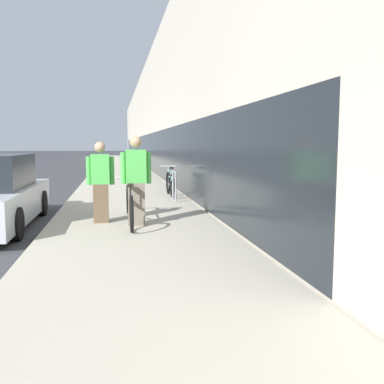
{
  "coord_description": "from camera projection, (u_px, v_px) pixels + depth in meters",
  "views": [
    {
      "loc": [
        4.75,
        -6.33,
        1.71
      ],
      "look_at": [
        7.95,
        11.38,
        -0.31
      ],
      "focal_mm": 40.0,
      "sensor_mm": 36.0,
      "label": 1
    }
  ],
  "objects": [
    {
      "name": "person_bystander",
      "position": [
        101.0,
        182.0,
        8.63
      ],
      "size": [
        0.56,
        0.22,
        1.64
      ],
      "color": "brown",
      "rests_on": "sidewalk_slab"
    },
    {
      "name": "person_rider",
      "position": [
        136.0,
        181.0,
        8.31
      ],
      "size": [
        0.59,
        0.23,
        1.74
      ],
      "color": "#756B5B",
      "rests_on": "sidewalk_slab"
    },
    {
      "name": "tandem_bicycle",
      "position": [
        129.0,
        204.0,
        8.71
      ],
      "size": [
        0.52,
        2.82,
        0.85
      ],
      "color": "black",
      "rests_on": "sidewalk_slab"
    },
    {
      "name": "cruiser_bike_nearest",
      "position": [
        170.0,
        183.0,
        13.2
      ],
      "size": [
        0.52,
        1.72,
        0.91
      ],
      "color": "black",
      "rests_on": "sidewalk_slab"
    },
    {
      "name": "storefront_facade",
      "position": [
        201.0,
        122.0,
        35.61
      ],
      "size": [
        10.01,
        70.0,
        7.05
      ],
      "color": "beige",
      "rests_on": "ground"
    },
    {
      "name": "sidewalk_slab",
      "position": [
        121.0,
        170.0,
        26.98
      ],
      "size": [
        3.43,
        70.0,
        0.12
      ],
      "color": "#B2AA99",
      "rests_on": "ground"
    },
    {
      "name": "bike_rack_hoop",
      "position": [
        174.0,
        183.0,
        11.94
      ],
      "size": [
        0.05,
        0.6,
        0.84
      ],
      "color": "gray",
      "rests_on": "sidewalk_slab"
    }
  ]
}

